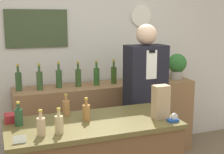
{
  "coord_description": "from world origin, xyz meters",
  "views": [
    {
      "loc": [
        -1.1,
        -1.87,
        1.8
      ],
      "look_at": [
        0.04,
        1.12,
        1.17
      ],
      "focal_mm": 50.0,
      "sensor_mm": 36.0,
      "label": 1
    }
  ],
  "objects_px": {
    "shopkeeper": "(145,102)",
    "paper_bag": "(161,102)",
    "potted_plant": "(177,65)",
    "tape_dispenser": "(173,119)"
  },
  "relations": [
    {
      "from": "potted_plant",
      "to": "tape_dispenser",
      "type": "bearing_deg",
      "value": -123.19
    },
    {
      "from": "shopkeeper",
      "to": "paper_bag",
      "type": "xyz_separation_m",
      "value": [
        -0.22,
        -0.72,
        0.21
      ]
    },
    {
      "from": "shopkeeper",
      "to": "paper_bag",
      "type": "relative_size",
      "value": 5.86
    },
    {
      "from": "potted_plant",
      "to": "tape_dispenser",
      "type": "relative_size",
      "value": 3.78
    },
    {
      "from": "shopkeeper",
      "to": "tape_dispenser",
      "type": "distance_m",
      "value": 0.86
    },
    {
      "from": "shopkeeper",
      "to": "potted_plant",
      "type": "xyz_separation_m",
      "value": [
        0.75,
        0.55,
        0.3
      ]
    },
    {
      "from": "potted_plant",
      "to": "tape_dispenser",
      "type": "distance_m",
      "value": 1.68
    },
    {
      "from": "potted_plant",
      "to": "paper_bag",
      "type": "distance_m",
      "value": 1.6
    },
    {
      "from": "shopkeeper",
      "to": "paper_bag",
      "type": "bearing_deg",
      "value": -106.72
    },
    {
      "from": "shopkeeper",
      "to": "tape_dispenser",
      "type": "xyz_separation_m",
      "value": [
        -0.16,
        -0.84,
        0.09
      ]
    }
  ]
}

